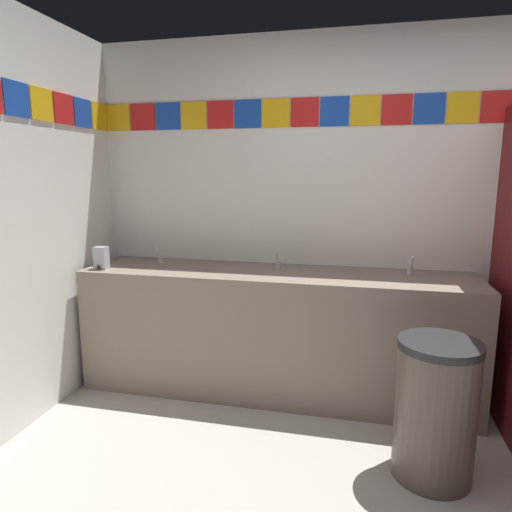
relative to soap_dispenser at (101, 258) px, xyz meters
The scene contains 7 objects.
wall_back 2.18m from the soap_dispenser, 13.95° to the left, with size 4.55×0.09×2.51m.
vanity_counter 1.33m from the soap_dispenser, ahead, with size 2.70×0.60×0.88m.
faucet_left 0.42m from the soap_dispenser, 40.18° to the left, with size 0.04×0.10×0.14m.
faucet_center 1.25m from the soap_dispenser, 12.49° to the left, with size 0.04×0.10×0.14m.
faucet_right 2.14m from the soap_dispenser, ahead, with size 0.04×0.10×0.14m.
soap_dispenser is the anchor object (origin of this frame).
trash_bin 2.33m from the soap_dispenser, 14.16° to the right, with size 0.41×0.41×0.73m.
Camera 1 is at (-0.32, -1.58, 1.55)m, focal length 31.54 mm.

